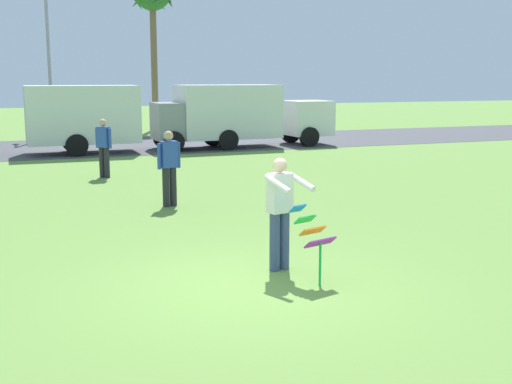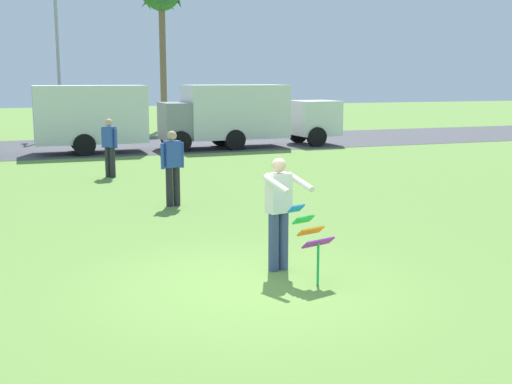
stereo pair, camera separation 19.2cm
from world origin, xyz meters
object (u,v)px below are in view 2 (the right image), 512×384
Objects in this scene: streetlight_pole at (58,55)px; person_walker_far at (110,146)px; parked_truck_white_box at (254,114)px; person_walker_near at (173,166)px; person_kite_flyer at (279,209)px; kite_held at (311,233)px; parked_truck_grey_van at (112,116)px.

streetlight_pole reaches higher than person_walker_far.
person_walker_near is at bearing -117.91° from parked_truck_white_box.
streetlight_pole is 14.72m from person_walker_far.
kite_held is (0.18, -0.73, -0.22)m from person_kite_flyer.
person_walker_near is at bearing -81.35° from person_walker_far.
parked_truck_white_box reaches higher than person_walker_far.
person_walker_far is (-0.76, 4.97, 0.00)m from person_walker_near.
person_kite_flyer is 5.58m from person_walker_near.
parked_truck_grey_van is 0.99× the size of parked_truck_white_box.
parked_truck_grey_van is at bearing 81.53° from person_walker_far.
kite_held is 0.16× the size of streetlight_pole.
person_kite_flyer reaches higher than kite_held.
kite_held is at bearing -83.34° from person_walker_far.
parked_truck_white_box reaches higher than person_walker_near.
parked_truck_white_box is at bearing -46.38° from streetlight_pole.
person_walker_near is (-0.23, -11.62, -0.48)m from parked_truck_grey_van.
parked_truck_grey_van reaches higher than person_walker_far.
person_kite_flyer is at bearing -89.53° from parked_truck_grey_van.
parked_truck_white_box reaches higher than person_kite_flyer.
kite_held is 0.16× the size of parked_truck_white_box.
parked_truck_white_box is 0.96× the size of streetlight_pole.
parked_truck_white_box is at bearing 62.09° from person_walker_near.
parked_truck_grey_van is (-0.33, 17.92, 0.68)m from kite_held.
parked_truck_grey_van is 6.74m from person_walker_far.
parked_truck_white_box is 13.16m from person_walker_near.
streetlight_pole reaches higher than person_kite_flyer.
person_walker_far is (-0.99, -6.65, -0.48)m from parked_truck_grey_van.
person_kite_flyer and person_walker_near have the same top height.
person_walker_near and person_walker_far have the same top height.
parked_truck_grey_van is 5.92m from parked_truck_white_box.
person_kite_flyer is 1.58× the size of kite_held.
person_walker_near is 5.03m from person_walker_far.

